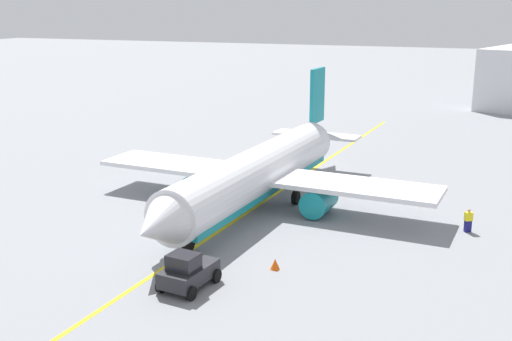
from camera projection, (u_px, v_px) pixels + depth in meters
ground_plane at (256, 207)px, 50.53m from camera, size 400.00×400.00×0.00m
airplane at (259, 173)px, 50.26m from camera, size 32.78×28.54×9.74m
pushback_tug at (188, 271)px, 35.87m from camera, size 3.81×2.69×2.20m
refueling_worker at (468, 221)px, 44.81m from camera, size 0.57×0.63×1.71m
safety_cone_nose at (275, 264)px, 38.59m from camera, size 0.60×0.60×0.67m
taxi_line_marking at (256, 207)px, 50.52m from camera, size 82.83×5.66×0.01m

